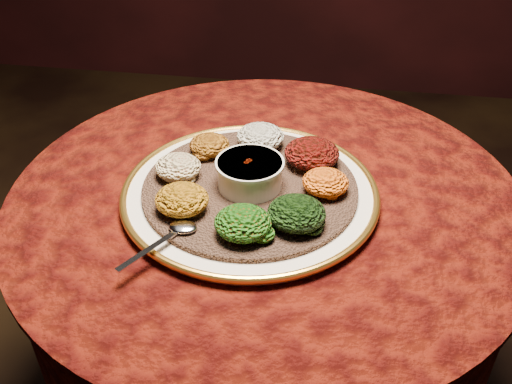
# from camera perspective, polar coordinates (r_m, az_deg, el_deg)

# --- Properties ---
(table) EXTENTS (0.96, 0.96, 0.73)m
(table) POSITION_cam_1_polar(r_m,az_deg,el_deg) (1.18, 0.89, -6.82)
(table) COLOR black
(table) RESTS_ON ground
(platter) EXTENTS (0.55, 0.55, 0.02)m
(platter) POSITION_cam_1_polar(r_m,az_deg,el_deg) (1.04, -0.60, -0.04)
(platter) COLOR silver
(platter) RESTS_ON table
(injera) EXTENTS (0.49, 0.49, 0.01)m
(injera) POSITION_cam_1_polar(r_m,az_deg,el_deg) (1.03, -0.61, 0.45)
(injera) COLOR brown
(injera) RESTS_ON platter
(stew_bowl) EXTENTS (0.12, 0.12, 0.05)m
(stew_bowl) POSITION_cam_1_polar(r_m,az_deg,el_deg) (1.01, -0.62, 2.03)
(stew_bowl) COLOR silver
(stew_bowl) RESTS_ON injera
(spoon) EXTENTS (0.10, 0.13, 0.01)m
(spoon) POSITION_cam_1_polar(r_m,az_deg,el_deg) (0.93, -7.81, -3.80)
(spoon) COLOR silver
(spoon) RESTS_ON injera
(portion_ayib) EXTENTS (0.09, 0.09, 0.05)m
(portion_ayib) POSITION_cam_1_polar(r_m,az_deg,el_deg) (1.13, 0.45, 5.55)
(portion_ayib) COLOR beige
(portion_ayib) RESTS_ON injera
(portion_kitfo) EXTENTS (0.10, 0.10, 0.05)m
(portion_kitfo) POSITION_cam_1_polar(r_m,az_deg,el_deg) (1.08, 5.61, 3.87)
(portion_kitfo) COLOR black
(portion_kitfo) RESTS_ON injera
(portion_tikil) EXTENTS (0.08, 0.08, 0.04)m
(portion_tikil) POSITION_cam_1_polar(r_m,az_deg,el_deg) (1.01, 6.97, 0.98)
(portion_tikil) COLOR #B2740E
(portion_tikil) RESTS_ON injera
(portion_gomen) EXTENTS (0.10, 0.09, 0.05)m
(portion_gomen) POSITION_cam_1_polar(r_m,az_deg,el_deg) (0.93, 4.08, -2.14)
(portion_gomen) COLOR black
(portion_gomen) RESTS_ON injera
(portion_mixveg) EXTENTS (0.09, 0.09, 0.04)m
(portion_mixveg) POSITION_cam_1_polar(r_m,az_deg,el_deg) (0.91, -1.32, -3.11)
(portion_mixveg) COLOR #923409
(portion_mixveg) RESTS_ON injera
(portion_kik) EXTENTS (0.09, 0.09, 0.04)m
(portion_kik) POSITION_cam_1_polar(r_m,az_deg,el_deg) (0.97, -7.43, -0.75)
(portion_kik) COLOR #BB7010
(portion_kik) RESTS_ON injera
(portion_timatim) EXTENTS (0.09, 0.08, 0.04)m
(portion_timatim) POSITION_cam_1_polar(r_m,az_deg,el_deg) (1.05, -7.80, 2.49)
(portion_timatim) COLOR maroon
(portion_timatim) RESTS_ON injera
(portion_shiro) EXTENTS (0.08, 0.07, 0.04)m
(portion_shiro) POSITION_cam_1_polar(r_m,az_deg,el_deg) (1.12, -4.68, 4.72)
(portion_shiro) COLOR #905411
(portion_shiro) RESTS_ON injera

